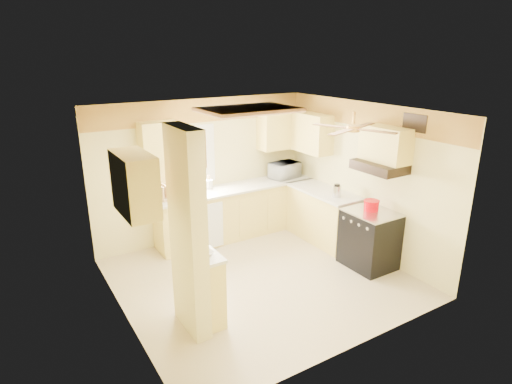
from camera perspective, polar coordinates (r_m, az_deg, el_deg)
floor at (r=6.58m, az=0.62°, el=-11.41°), size 4.00×4.00×0.00m
ceiling at (r=5.76m, az=0.71°, el=10.73°), size 4.00×4.00×0.00m
wall_back at (r=7.66m, az=-6.99°, el=2.94°), size 4.00×0.00×4.00m
wall_front at (r=4.69m, az=13.32°, el=-7.60°), size 4.00×0.00×4.00m
wall_left at (r=5.33m, az=-17.87°, el=-4.77°), size 0.00×3.80×3.80m
wall_right at (r=7.28m, az=14.09°, el=1.70°), size 0.00×3.80×3.80m
wallpaper_border at (r=7.43m, az=-7.23°, el=10.73°), size 4.00×0.02×0.40m
partition_column at (r=5.02m, az=-9.07°, el=-5.52°), size 0.20×0.70×2.50m
partition_ledge at (r=5.46m, az=-6.47°, el=-12.75°), size 0.25×0.55×0.90m
ledge_top at (r=5.24m, az=-6.66°, el=-8.34°), size 0.28×0.58×0.04m
lower_cabinets_back at (r=7.86m, az=-2.53°, el=-2.66°), size 3.00×0.60×0.90m
lower_cabinets_right at (r=7.75m, az=8.93°, el=-3.21°), size 0.60×1.40×0.90m
countertop_back at (r=7.70m, az=-2.54°, el=0.59°), size 3.04×0.64×0.04m
countertop_right at (r=7.58m, az=9.04°, el=0.09°), size 0.64×1.44×0.04m
dishwasher_panel at (r=7.30m, az=-6.48°, el=-4.64°), size 0.58×0.02×0.80m
window at (r=7.47m, az=-8.77°, el=4.85°), size 0.92×0.02×1.02m
upper_cab_back_left at (r=7.05m, az=-12.86°, el=6.31°), size 0.60×0.35×0.70m
upper_cab_back_right at (r=8.13m, az=3.42°, el=8.28°), size 0.90×0.35×0.70m
upper_cab_right at (r=7.92m, az=7.06°, el=7.91°), size 0.35×1.00×0.70m
upper_cab_left_wall at (r=4.94m, az=-15.86°, el=1.03°), size 0.35×0.75×0.70m
upper_cab_over_stove at (r=6.62m, az=16.87°, el=6.11°), size 0.35×0.76×0.52m
stove at (r=6.96m, az=14.89°, el=-6.06°), size 0.68×0.77×0.92m
range_hood at (r=6.64m, az=16.12°, el=3.27°), size 0.50×0.76×0.14m
poster_menu at (r=4.85m, az=-8.21°, el=1.24°), size 0.02×0.42×0.57m
poster_nashville at (r=5.08m, az=-7.88°, el=-5.78°), size 0.02×0.42×0.57m
ceiling_light_panel at (r=6.24m, az=-1.01°, el=10.90°), size 1.35×0.95×0.06m
ceiling_fan at (r=5.87m, az=12.82°, el=8.31°), size 1.15×1.15×0.26m
vent_grate at (r=6.46m, az=20.40°, el=8.63°), size 0.02×0.40×0.25m
microwave at (r=8.21m, az=3.84°, el=2.93°), size 0.59×0.44×0.30m
bowl at (r=5.18m, az=-6.70°, el=-8.12°), size 0.21×0.21×0.05m
dutch_oven at (r=6.83m, az=15.13°, el=-1.72°), size 0.24×0.24×0.16m
kettle at (r=7.25m, az=10.72°, el=0.14°), size 0.14×0.14×0.22m
dish_rack at (r=7.21m, az=-11.27°, el=-0.10°), size 0.43×0.33×0.24m
utensil_crock at (r=7.59m, az=-6.27°, el=1.04°), size 0.12×0.12×0.25m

